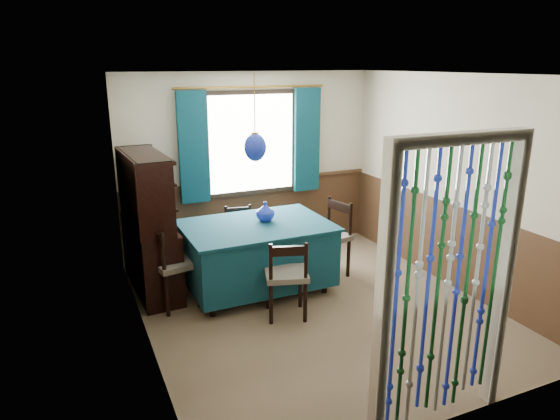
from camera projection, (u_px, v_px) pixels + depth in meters
name	position (u px, v px, depth m)	size (l,w,h in m)	color
floor	(316.00, 308.00, 5.52)	(4.00, 4.00, 0.00)	brown
ceiling	(321.00, 74.00, 4.81)	(4.00, 4.00, 0.00)	silver
wall_back	(250.00, 164.00, 6.92)	(3.60, 3.60, 0.00)	beige
wall_front	(456.00, 269.00, 3.41)	(3.60, 3.60, 0.00)	beige
wall_left	(141.00, 220.00, 4.47)	(4.00, 4.00, 0.00)	beige
wall_right	(454.00, 183.00, 5.86)	(4.00, 4.00, 0.00)	beige
wainscot_back	(252.00, 216.00, 7.12)	(3.60, 3.60, 0.00)	#432B19
wainscot_front	(444.00, 364.00, 3.64)	(3.60, 3.60, 0.00)	#432B19
wainscot_left	(149.00, 296.00, 4.69)	(4.00, 4.00, 0.00)	#432B19
wainscot_right	(446.00, 243.00, 6.07)	(4.00, 4.00, 0.00)	#432B19
window	(251.00, 143.00, 6.79)	(1.32, 0.12, 1.42)	black
doorway	(447.00, 292.00, 3.52)	(1.16, 0.12, 2.18)	silver
dining_table	(257.00, 252.00, 5.86)	(1.70, 1.18, 0.81)	#0D3744
chair_near	(287.00, 276.00, 5.21)	(0.54, 0.53, 0.88)	black
chair_far	(240.00, 235.00, 6.54)	(0.45, 0.44, 0.80)	black
chair_left	(172.00, 264.00, 5.44)	(0.53, 0.54, 0.95)	black
chair_right	(329.00, 237.00, 6.26)	(0.55, 0.56, 0.96)	black
sideboard	(150.00, 244.00, 5.80)	(0.50, 1.28, 1.65)	black
pendant_lamp	(255.00, 147.00, 5.50)	(0.25, 0.25, 0.95)	olive
vase_table	(265.00, 212.00, 5.86)	(0.20, 0.20, 0.21)	#162797
bowl_shelf	(154.00, 200.00, 5.50)	(0.23, 0.23, 0.06)	beige
vase_sideboard	(149.00, 209.00, 5.97)	(0.19, 0.19, 0.19)	beige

